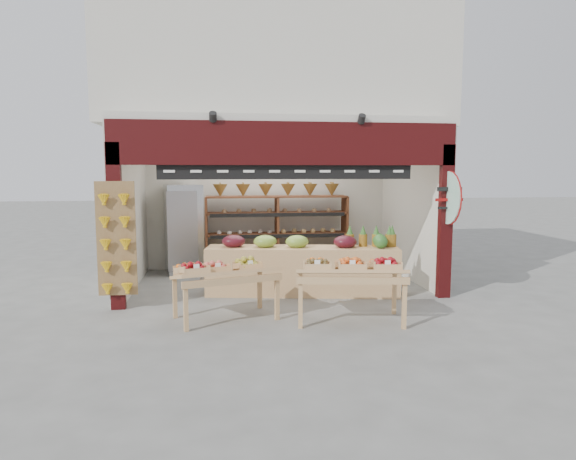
{
  "coord_description": "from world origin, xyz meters",
  "views": [
    {
      "loc": [
        -1.18,
        -9.4,
        2.21
      ],
      "look_at": [
        0.12,
        -0.2,
        1.13
      ],
      "focal_mm": 32.0,
      "sensor_mm": 36.0,
      "label": 1
    }
  ],
  "objects_px": {
    "display_table_left": "(218,271)",
    "display_table_right": "(350,268)",
    "refrigerator": "(184,229)",
    "mid_counter": "(302,268)",
    "watermelon_pile": "(370,280)",
    "cardboard_stack": "(223,272)",
    "back_shelving": "(277,216)"
  },
  "relations": [
    {
      "from": "display_table_left",
      "to": "display_table_right",
      "type": "distance_m",
      "value": 1.96
    },
    {
      "from": "refrigerator",
      "to": "mid_counter",
      "type": "bearing_deg",
      "value": -57.78
    },
    {
      "from": "refrigerator",
      "to": "display_table_left",
      "type": "relative_size",
      "value": 1.15
    },
    {
      "from": "display_table_right",
      "to": "watermelon_pile",
      "type": "xyz_separation_m",
      "value": [
        0.88,
        1.83,
        -0.59
      ]
    },
    {
      "from": "watermelon_pile",
      "to": "cardboard_stack",
      "type": "bearing_deg",
      "value": 159.35
    },
    {
      "from": "mid_counter",
      "to": "watermelon_pile",
      "type": "distance_m",
      "value": 1.33
    },
    {
      "from": "refrigerator",
      "to": "mid_counter",
      "type": "xyz_separation_m",
      "value": [
        2.21,
        -2.27,
        -0.49
      ]
    },
    {
      "from": "display_table_left",
      "to": "display_table_right",
      "type": "xyz_separation_m",
      "value": [
        1.92,
        -0.38,
        0.07
      ]
    },
    {
      "from": "refrigerator",
      "to": "display_table_right",
      "type": "xyz_separation_m",
      "value": [
        2.63,
        -4.0,
        -0.17
      ]
    },
    {
      "from": "refrigerator",
      "to": "display_table_left",
      "type": "distance_m",
      "value": 3.7
    },
    {
      "from": "mid_counter",
      "to": "display_table_left",
      "type": "distance_m",
      "value": 2.04
    },
    {
      "from": "cardboard_stack",
      "to": "display_table_right",
      "type": "distance_m",
      "value": 3.42
    },
    {
      "from": "mid_counter",
      "to": "watermelon_pile",
      "type": "relative_size",
      "value": 4.97
    },
    {
      "from": "back_shelving",
      "to": "mid_counter",
      "type": "xyz_separation_m",
      "value": [
        0.18,
        -2.26,
        -0.75
      ]
    },
    {
      "from": "display_table_right",
      "to": "watermelon_pile",
      "type": "height_order",
      "value": "display_table_right"
    },
    {
      "from": "back_shelving",
      "to": "mid_counter",
      "type": "bearing_deg",
      "value": -85.44
    },
    {
      "from": "display_table_right",
      "to": "watermelon_pile",
      "type": "bearing_deg",
      "value": 64.36
    },
    {
      "from": "display_table_right",
      "to": "watermelon_pile",
      "type": "distance_m",
      "value": 2.11
    },
    {
      "from": "cardboard_stack",
      "to": "watermelon_pile",
      "type": "relative_size",
      "value": 1.37
    },
    {
      "from": "display_table_left",
      "to": "display_table_right",
      "type": "bearing_deg",
      "value": -11.04
    },
    {
      "from": "refrigerator",
      "to": "mid_counter",
      "type": "distance_m",
      "value": 3.21
    },
    {
      "from": "refrigerator",
      "to": "display_table_right",
      "type": "bearing_deg",
      "value": -68.61
    },
    {
      "from": "back_shelving",
      "to": "cardboard_stack",
      "type": "relative_size",
      "value": 3.27
    },
    {
      "from": "mid_counter",
      "to": "watermelon_pile",
      "type": "xyz_separation_m",
      "value": [
        1.3,
        0.1,
        -0.27
      ]
    },
    {
      "from": "refrigerator",
      "to": "watermelon_pile",
      "type": "xyz_separation_m",
      "value": [
        3.5,
        -2.17,
        -0.75
      ]
    },
    {
      "from": "display_table_right",
      "to": "mid_counter",
      "type": "bearing_deg",
      "value": 103.73
    },
    {
      "from": "mid_counter",
      "to": "display_table_right",
      "type": "height_order",
      "value": "mid_counter"
    },
    {
      "from": "cardboard_stack",
      "to": "watermelon_pile",
      "type": "xyz_separation_m",
      "value": [
        2.69,
        -1.01,
        -0.01
      ]
    },
    {
      "from": "cardboard_stack",
      "to": "watermelon_pile",
      "type": "distance_m",
      "value": 2.88
    },
    {
      "from": "back_shelving",
      "to": "display_table_left",
      "type": "distance_m",
      "value": 3.88
    },
    {
      "from": "refrigerator",
      "to": "watermelon_pile",
      "type": "bearing_deg",
      "value": -43.73
    },
    {
      "from": "mid_counter",
      "to": "watermelon_pile",
      "type": "bearing_deg",
      "value": 4.38
    }
  ]
}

